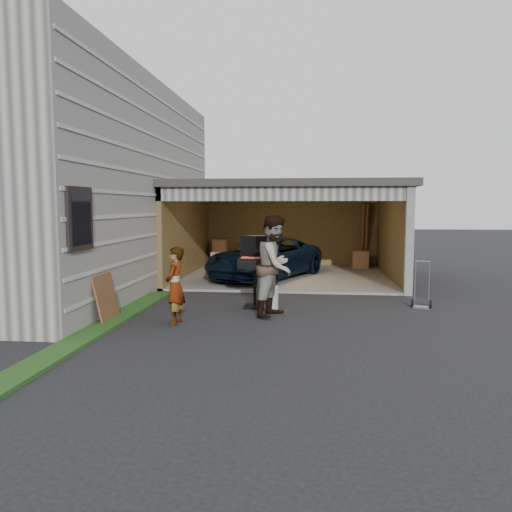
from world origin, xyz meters
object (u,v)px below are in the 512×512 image
at_px(propane_tank, 271,298).
at_px(plywood_panel, 106,298).
at_px(hand_truck, 421,299).
at_px(bbq_grill, 255,265).
at_px(woman, 175,285).
at_px(minivan, 265,260).
at_px(man, 276,266).

relative_size(propane_tank, plywood_panel, 0.53).
xyz_separation_m(plywood_panel, hand_truck, (6.32, 2.02, -0.26)).
bearing_deg(bbq_grill, woman, -128.16).
relative_size(woman, propane_tank, 2.96).
relative_size(woman, plywood_panel, 1.57).
bearing_deg(bbq_grill, minivan, 92.24).
distance_m(woman, plywood_panel, 1.40).
relative_size(minivan, propane_tank, 8.88).
height_order(minivan, bbq_grill, bbq_grill).
bearing_deg(woman, hand_truck, 115.83).
height_order(man, plywood_panel, man).
height_order(woman, bbq_grill, bbq_grill).
height_order(minivan, hand_truck, minivan).
height_order(minivan, man, man).
bearing_deg(propane_tank, man, -76.89).
xyz_separation_m(propane_tank, plywood_panel, (-3.05, -1.51, 0.21)).
bearing_deg(minivan, propane_tank, -58.96).
bearing_deg(minivan, hand_truck, -20.31).
bearing_deg(plywood_panel, minivan, 66.12).
relative_size(propane_tank, hand_truck, 0.47).
xyz_separation_m(woman, plywood_panel, (-1.38, 0.03, -0.27)).
relative_size(woman, man, 0.72).
bearing_deg(propane_tank, plywood_panel, -153.70).
xyz_separation_m(man, plywood_panel, (-3.20, -0.86, -0.56)).
bearing_deg(bbq_grill, hand_truck, 5.97).
bearing_deg(woman, bbq_grill, 145.06).
distance_m(plywood_panel, hand_truck, 6.64).
distance_m(bbq_grill, propane_tank, 0.78).
xyz_separation_m(woman, hand_truck, (4.94, 2.06, -0.53)).
distance_m(woman, propane_tank, 2.33).
bearing_deg(propane_tank, bbq_grill, 158.82).
distance_m(man, bbq_grill, 0.93).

